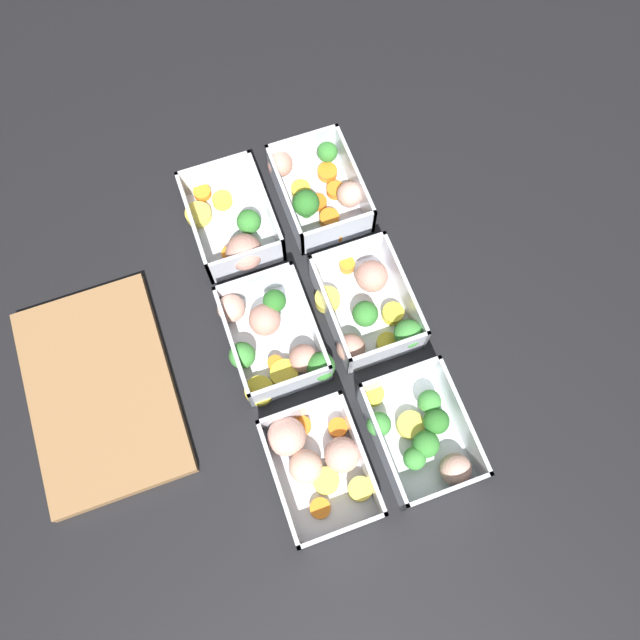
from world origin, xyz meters
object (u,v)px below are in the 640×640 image
at_px(container_near_center, 369,308).
at_px(container_far_left, 316,460).
at_px(container_far_right, 235,229).
at_px(container_near_right, 318,189).
at_px(container_near_left, 422,435).
at_px(container_far_center, 273,339).

bearing_deg(container_near_center, container_far_left, 140.65).
relative_size(container_near_center, container_far_right, 0.91).
bearing_deg(container_near_center, container_near_right, 0.65).
bearing_deg(container_far_right, container_near_right, -80.36).
distance_m(container_near_left, container_far_right, 0.38).
relative_size(container_near_center, container_far_left, 1.03).
bearing_deg(container_far_right, container_far_center, 179.59).
bearing_deg(container_far_right, container_far_left, 179.84).
relative_size(container_near_center, container_far_center, 0.98).
height_order(container_near_center, container_far_center, same).
bearing_deg(container_far_center, container_near_left, -143.66).
bearing_deg(container_far_right, container_near_left, -159.38).
xyz_separation_m(container_near_left, container_far_right, (0.35, 0.13, -0.00)).
relative_size(container_near_left, container_far_center, 1.01).
relative_size(container_far_left, container_far_center, 0.95).
distance_m(container_near_right, container_far_left, 0.38).
height_order(container_near_left, container_far_left, same).
height_order(container_near_center, container_far_left, same).
distance_m(container_far_left, container_far_center, 0.17).
bearing_deg(container_near_right, container_near_left, -179.67).
bearing_deg(container_near_right, container_far_left, 159.86).
xyz_separation_m(container_far_center, container_far_right, (0.17, -0.00, -0.00)).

